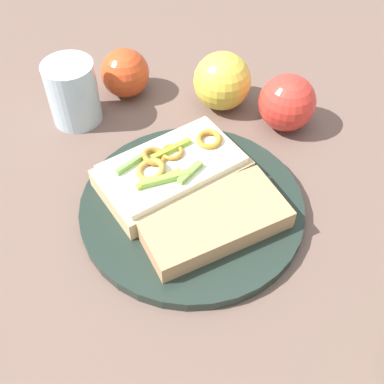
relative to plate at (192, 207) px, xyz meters
name	(u,v)px	position (x,y,z in m)	size (l,w,h in m)	color
ground_plane	(192,210)	(0.00, 0.00, -0.01)	(2.00, 2.00, 0.00)	brown
plate	(192,207)	(0.00, 0.00, 0.00)	(0.27, 0.27, 0.01)	#1E2B24
sandwich	(172,171)	(0.02, -0.04, 0.03)	(0.20, 0.17, 0.05)	tan
bread_slice_side	(213,220)	(-0.02, 0.04, 0.02)	(0.17, 0.08, 0.03)	tan
apple_0	(222,81)	(-0.08, -0.20, 0.03)	(0.08, 0.08, 0.08)	gold
apple_1	(125,73)	(0.06, -0.25, 0.03)	(0.07, 0.07, 0.07)	#C8441E
apple_3	(287,103)	(-0.15, -0.14, 0.03)	(0.08, 0.08, 0.08)	red
drinking_glass	(73,93)	(0.14, -0.20, 0.04)	(0.07, 0.07, 0.09)	silver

